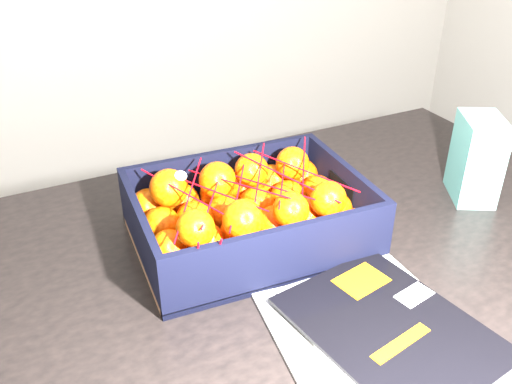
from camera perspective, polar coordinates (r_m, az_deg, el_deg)
name	(u,v)px	position (r m, az deg, el deg)	size (l,w,h in m)	color
table	(304,290)	(1.02, 4.92, -9.91)	(1.25, 0.88, 0.75)	black
magazine_stack	(379,333)	(0.80, 12.49, -13.92)	(0.29, 0.32, 0.02)	silver
produce_crate	(249,223)	(0.95, -0.70, -3.17)	(0.38, 0.28, 0.11)	#906342
clementine_heap	(249,211)	(0.94, -0.71, -1.98)	(0.36, 0.27, 0.11)	#EF5205
mesh_net	(246,189)	(0.90, -1.07, 0.29)	(0.31, 0.25, 0.09)	red
retail_carton	(476,159)	(1.13, 21.60, 3.20)	(0.07, 0.11, 0.16)	silver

